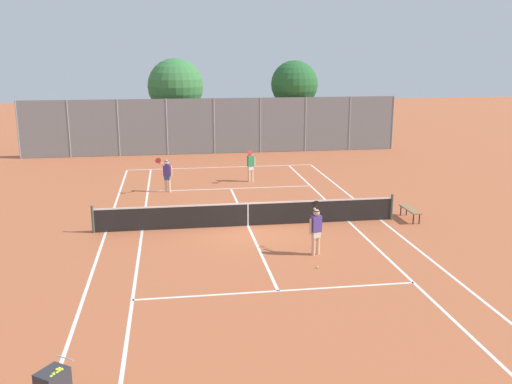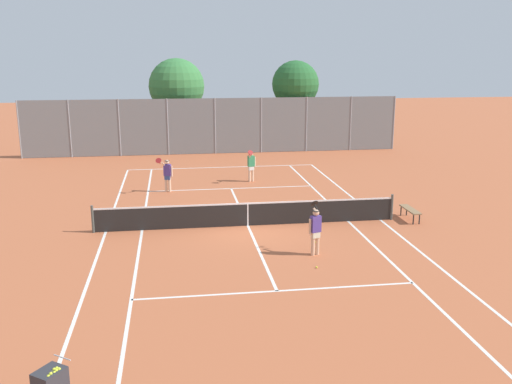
# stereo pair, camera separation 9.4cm
# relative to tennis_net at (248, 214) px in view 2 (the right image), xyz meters

# --- Properties ---
(ground_plane) EXTENTS (120.00, 120.00, 0.00)m
(ground_plane) POSITION_rel_tennis_net_xyz_m (0.00, 0.00, -0.51)
(ground_plane) COLOR #B25B38
(court_line_markings) EXTENTS (11.10, 23.90, 0.01)m
(court_line_markings) POSITION_rel_tennis_net_xyz_m (0.00, 0.00, -0.51)
(court_line_markings) COLOR silver
(court_line_markings) RESTS_ON ground
(tennis_net) EXTENTS (12.00, 0.10, 1.07)m
(tennis_net) POSITION_rel_tennis_net_xyz_m (0.00, 0.00, 0.00)
(tennis_net) COLOR #474C47
(tennis_net) RESTS_ON ground
(player_near_side) EXTENTS (0.50, 0.86, 1.77)m
(player_near_side) POSITION_rel_tennis_net_xyz_m (1.82, -3.60, 0.42)
(player_near_side) COLOR #D8A884
(player_near_side) RESTS_ON ground
(player_far_left) EXTENTS (0.81, 0.70, 1.77)m
(player_far_left) POSITION_rel_tennis_net_xyz_m (-3.16, 6.17, 0.42)
(player_far_left) COLOR beige
(player_far_left) RESTS_ON ground
(player_far_right) EXTENTS (0.52, 0.85, 1.77)m
(player_far_right) POSITION_rel_tennis_net_xyz_m (1.22, 7.85, 0.42)
(player_far_right) COLOR beige
(player_far_right) RESTS_ON ground
(loose_tennis_ball_0) EXTENTS (0.07, 0.07, 0.07)m
(loose_tennis_ball_0) POSITION_rel_tennis_net_xyz_m (1.58, -4.82, -0.48)
(loose_tennis_ball_0) COLOR #D1DB33
(loose_tennis_ball_0) RESTS_ON ground
(loose_tennis_ball_1) EXTENTS (0.07, 0.07, 0.07)m
(loose_tennis_ball_1) POSITION_rel_tennis_net_xyz_m (2.15, -2.43, -0.48)
(loose_tennis_ball_1) COLOR #D1DB33
(loose_tennis_ball_1) RESTS_ON ground
(courtside_bench) EXTENTS (0.36, 1.50, 0.47)m
(courtside_bench) POSITION_rel_tennis_net_xyz_m (6.70, -0.12, -0.10)
(courtside_bench) COLOR olive
(courtside_bench) RESTS_ON ground
(back_fence) EXTENTS (25.18, 0.08, 3.74)m
(back_fence) POSITION_rel_tennis_net_xyz_m (0.00, 16.67, 1.36)
(back_fence) COLOR gray
(back_fence) RESTS_ON ground
(tree_behind_left) EXTENTS (3.89, 3.89, 6.30)m
(tree_behind_left) POSITION_rel_tennis_net_xyz_m (-2.38, 19.49, 3.73)
(tree_behind_left) COLOR brown
(tree_behind_left) RESTS_ON ground
(tree_behind_right) EXTENTS (3.29, 3.29, 6.14)m
(tree_behind_right) POSITION_rel_tennis_net_xyz_m (5.86, 18.26, 3.86)
(tree_behind_right) COLOR brown
(tree_behind_right) RESTS_ON ground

